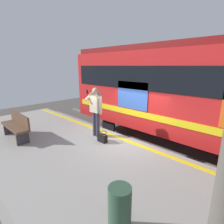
{
  "coord_description": "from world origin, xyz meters",
  "views": [
    {
      "loc": [
        -3.95,
        4.71,
        3.51
      ],
      "look_at": [
        0.36,
        0.3,
        1.89
      ],
      "focal_mm": 28.27,
      "sensor_mm": 36.0,
      "label": 1
    }
  ],
  "objects": [
    {
      "name": "train_carriage",
      "position": [
        -1.58,
        -2.37,
        2.62
      ],
      "size": [
        11.14,
        3.06,
        4.16
      ],
      "color": "red",
      "rests_on": "ground"
    },
    {
      "name": "track_rail_near",
      "position": [
        0.0,
        -1.66,
        0.08
      ],
      "size": [
        16.28,
        0.08,
        0.16
      ],
      "primitive_type": "cube",
      "color": "slate",
      "rests_on": "ground"
    },
    {
      "name": "track_rail_far",
      "position": [
        0.0,
        -3.1,
        0.08
      ],
      "size": [
        16.28,
        0.08,
        0.16
      ],
      "primitive_type": "cube",
      "color": "slate",
      "rests_on": "ground"
    },
    {
      "name": "trash_bin",
      "position": [
        -2.48,
        3.04,
        1.38
      ],
      "size": [
        0.36,
        0.36,
        0.79
      ],
      "primitive_type": "cylinder",
      "color": "#2D4C38",
      "rests_on": "platform"
    },
    {
      "name": "safety_line",
      "position": [
        0.0,
        0.3,
        0.99
      ],
      "size": [
        12.27,
        0.16,
        0.01
      ],
      "primitive_type": "cube",
      "color": "yellow",
      "rests_on": "platform"
    },
    {
      "name": "passenger",
      "position": [
        0.73,
        0.75,
        2.05
      ],
      "size": [
        0.57,
        0.55,
        1.79
      ],
      "color": "#383347",
      "rests_on": "platform"
    },
    {
      "name": "handbag",
      "position": [
        0.18,
        0.96,
        1.15
      ],
      "size": [
        0.35,
        0.32,
        0.34
      ],
      "color": "black",
      "rests_on": "platform"
    },
    {
      "name": "platform",
      "position": [
        0.0,
        2.08,
        0.49
      ],
      "size": [
        12.52,
        4.15,
        0.99
      ],
      "primitive_type": "cube",
      "color": "gray",
      "rests_on": "ground"
    },
    {
      "name": "ground_plane",
      "position": [
        0.0,
        0.0,
        0.0
      ],
      "size": [
        25.13,
        25.13,
        0.0
      ],
      "primitive_type": "plane",
      "color": "#4C4742"
    },
    {
      "name": "bench",
      "position": [
        2.6,
        2.85,
        1.48
      ],
      "size": [
        1.67,
        0.44,
        0.9
      ],
      "color": "brown",
      "rests_on": "platform"
    }
  ]
}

